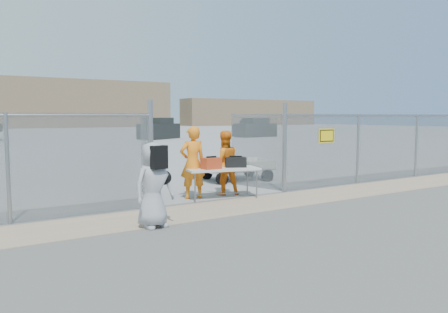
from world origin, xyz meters
TOP-DOWN VIEW (x-y plane):
  - ground at (0.00, 0.00)m, footprint 160.00×160.00m
  - tarmac_inside at (0.00, 42.00)m, footprint 160.00×80.00m
  - dirt_strip at (0.00, 1.00)m, footprint 44.00×1.60m
  - distant_hills at (5.00, 78.00)m, footprint 140.00×6.00m
  - chain_link_fence at (0.00, 2.00)m, footprint 40.00×0.20m
  - folding_table at (-0.00, 2.07)m, footprint 1.99×1.15m
  - orange_bag at (-0.34, 2.06)m, footprint 0.47×0.32m
  - black_duffel at (0.41, 2.07)m, footprint 0.63×0.53m
  - security_worker_left at (-0.67, 2.45)m, footprint 0.74×0.54m
  - security_worker_right at (0.32, 2.51)m, footprint 0.98×0.85m
  - visitor at (-2.68, 0.25)m, footprint 0.89×0.67m
  - utility_trailer at (2.05, 4.52)m, footprint 3.14×1.91m
  - parked_vehicle_near at (10.56, 30.49)m, footprint 4.69×3.90m
  - parked_vehicle_mid at (20.95, 30.14)m, footprint 3.91×2.07m
  - parked_vehicle_far at (20.63, 28.95)m, footprint 4.32×2.18m

SIDE VIEW (x-z plane):
  - ground at x=0.00m, z-range 0.00..0.00m
  - tarmac_inside at x=0.00m, z-range 0.00..0.01m
  - dirt_strip at x=0.00m, z-range 0.00..0.01m
  - utility_trailer at x=2.05m, z-range 0.00..0.72m
  - folding_table at x=0.00m, z-range 0.00..0.79m
  - visitor at x=-2.68m, z-range 0.00..1.64m
  - parked_vehicle_mid at x=20.95m, z-range 0.00..1.70m
  - security_worker_right at x=0.32m, z-range 0.00..1.74m
  - black_duffel at x=0.41m, z-range 0.79..1.06m
  - security_worker_left at x=-0.67m, z-range 0.00..1.87m
  - orange_bag at x=-0.34m, z-range 0.79..1.08m
  - parked_vehicle_far at x=20.63m, z-range 0.00..1.90m
  - parked_vehicle_near at x=10.56m, z-range 0.00..1.95m
  - chain_link_fence at x=0.00m, z-range 0.00..2.20m
  - distant_hills at x=5.00m, z-range 0.00..9.00m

